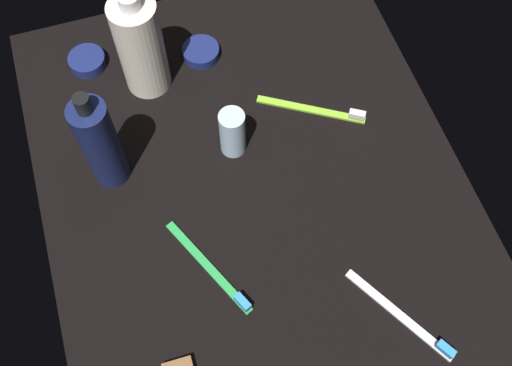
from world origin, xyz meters
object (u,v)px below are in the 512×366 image
Objects in this scene: lotion_bottle at (100,143)px; bodywash_bottle at (141,46)px; cream_tin_left at (201,52)px; toothbrush_green at (213,271)px; toothbrush_white at (406,319)px; toothbrush_lime at (318,110)px; deodorant_stick at (232,132)px; cream_tin_right at (87,61)px.

lotion_bottle is 17.95cm from bodywash_bottle.
bodywash_bottle reaches higher than cream_tin_left.
toothbrush_green is 1.04× the size of toothbrush_white.
toothbrush_green is at bearing -48.03° from toothbrush_lime.
cream_tin_left is (-17.82, 19.14, -8.06)cm from lotion_bottle.
toothbrush_white is at bearing 58.03° from toothbrush_green.
deodorant_stick reaches higher than toothbrush_green.
toothbrush_green is 2.68× the size of cream_tin_left.
lotion_bottle is 1.20× the size of toothbrush_green.
cream_tin_right is (-56.77, -33.62, 0.38)cm from toothbrush_white.
toothbrush_green is 2.73× the size of cream_tin_right.
lotion_bottle is 3.22× the size of cream_tin_left.
deodorant_stick is 36.99cm from toothbrush_white.
cream_tin_left is 19.27cm from cream_tin_right.
toothbrush_white is 1.01× the size of toothbrush_lime.
toothbrush_white is at bearing 15.62° from cream_tin_left.
deodorant_stick is at bearing 39.36° from cream_tin_right.
cream_tin_left is at bearing -179.87° from deodorant_stick.
toothbrush_green is (20.38, 10.46, -8.38)cm from lotion_bottle.
deodorant_stick is 1.42× the size of cream_tin_left.
lotion_bottle reaches higher than toothbrush_white.
cream_tin_right reaches higher than cream_tin_left.
toothbrush_green is at bearing -24.56° from deodorant_stick.
bodywash_bottle is 19.79cm from deodorant_stick.
cream_tin_right is at bearing -166.42° from toothbrush_green.
cream_tin_right is at bearing -149.36° from toothbrush_white.
toothbrush_green is 1.05× the size of toothbrush_lime.
toothbrush_lime is (-0.99, 34.21, -8.38)cm from lotion_bottle.
toothbrush_green is at bearing 27.17° from lotion_bottle.
lotion_bottle is 19.75cm from deodorant_stick.
toothbrush_green is at bearing -121.97° from toothbrush_white.
deodorant_stick is at bearing 30.53° from bodywash_bottle.
cream_tin_left is at bearing 132.95° from lotion_bottle.
lotion_bottle is at bearing -47.05° from cream_tin_left.
lotion_bottle is 23.19cm from cream_tin_right.
lotion_bottle is 1.27× the size of toothbrush_lime.
bodywash_bottle is 29.86cm from toothbrush_lime.
cream_tin_right is (-21.76, 0.28, -8.00)cm from lotion_bottle.
toothbrush_white is (33.72, 14.72, -3.86)cm from deodorant_stick.
toothbrush_lime is at bearing 91.66° from lotion_bottle.
toothbrush_lime is 2.59× the size of cream_tin_right.
bodywash_bottle is 13.81cm from cream_tin_right.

